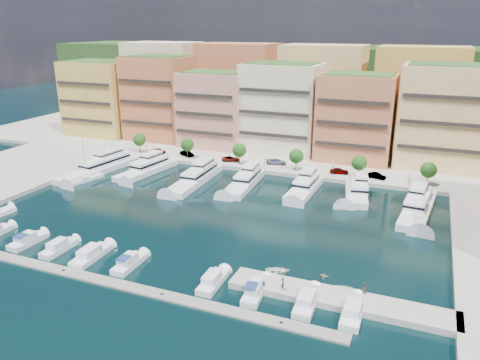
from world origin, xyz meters
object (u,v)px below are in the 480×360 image
at_px(cruiser_2, 59,248).
at_px(car_1, 187,153).
at_px(tree_1, 187,145).
at_px(yacht_1, 148,169).
at_px(tree_2, 239,150).
at_px(cruiser_6, 213,282).
at_px(tree_4, 359,163).
at_px(car_4, 339,171).
at_px(car_5, 377,176).
at_px(yacht_0, 103,166).
at_px(tender_1, 324,275).
at_px(lamppost_3, 333,166).
at_px(lamppost_4, 409,175).
at_px(cruiser_1, 27,241).
at_px(cruiser_3, 91,255).
at_px(tree_3, 296,156).
at_px(yacht_2, 197,177).
at_px(cruiser_9, 353,313).
at_px(tender_0, 278,271).
at_px(tender_3, 404,302).
at_px(person_0, 283,284).
at_px(car_2, 231,159).
at_px(yacht_5, 357,192).
at_px(lamppost_0, 147,146).
at_px(car_0, 159,151).
at_px(person_1, 364,288).
at_px(car_3, 276,162).
at_px(cruiser_4, 129,263).
at_px(tree_5, 429,170).
at_px(cruiser_7, 255,291).
at_px(lamppost_1, 203,152).
at_px(yacht_6, 418,206).
at_px(tender_2, 343,289).
at_px(lamppost_2, 264,159).
at_px(sailboat_2, 86,179).

relative_size(cruiser_2, car_1, 1.52).
height_order(tree_1, yacht_1, tree_1).
xyz_separation_m(tree_2, cruiser_6, (19.52, -58.08, -4.20)).
bearing_deg(tree_4, car_1, 178.54).
height_order(car_4, car_5, car_4).
relative_size(yacht_0, tender_1, 19.93).
xyz_separation_m(tree_1, yacht_1, (-4.36, -13.80, -3.65)).
bearing_deg(tree_1, tree_4, 0.00).
bearing_deg(lamppost_3, lamppost_4, 0.00).
relative_size(cruiser_1, cruiser_3, 0.84).
distance_m(tree_3, yacht_2, 26.32).
bearing_deg(cruiser_9, tender_0, 150.91).
distance_m(cruiser_3, tender_0, 31.26).
relative_size(tender_3, tender_0, 0.40).
bearing_deg(person_0, cruiser_2, 70.48).
xyz_separation_m(yacht_1, car_2, (17.29, 14.91, 0.59)).
height_order(yacht_5, car_1, yacht_5).
xyz_separation_m(tree_3, person_0, (14.09, -56.85, -2.77)).
bearing_deg(car_4, lamppost_0, 79.31).
bearing_deg(cruiser_1, car_0, 98.79).
height_order(cruiser_2, person_1, person_1).
xyz_separation_m(car_3, person_0, (20.50, -59.91, 0.18)).
bearing_deg(cruiser_4, tree_5, 53.23).
distance_m(yacht_5, tender_3, 43.13).
distance_m(yacht_1, car_0, 15.82).
bearing_deg(cruiser_7, car_2, 116.41).
distance_m(tree_4, lamppost_1, 42.07).
xyz_separation_m(yacht_0, car_2, (29.33, 18.07, 0.47)).
bearing_deg(car_1, cruiser_1, -155.63).
xyz_separation_m(yacht_6, cruiser_4, (-42.17, -42.89, -0.64)).
height_order(tender_1, car_0, car_0).
bearing_deg(yacht_5, yacht_0, -175.16).
height_order(tree_1, car_5, tree_1).
height_order(yacht_2, cruiser_2, yacht_2).
relative_size(tender_2, car_2, 0.79).
distance_m(lamppost_2, tender_2, 58.58).
relative_size(tree_1, car_2, 1.16).
relative_size(cruiser_6, cruiser_9, 0.95).
bearing_deg(tender_3, sailboat_2, 49.85).
height_order(tree_1, lamppost_3, tree_1).
height_order(tender_2, car_0, car_0).
distance_m(lamppost_3, cruiser_1, 70.54).
bearing_deg(tender_1, car_4, 16.96).
distance_m(tender_2, car_5, 53.17).
height_order(lamppost_1, yacht_6, yacht_6).
xyz_separation_m(cruiser_1, car_2, (13.96, 59.20, 1.11)).
bearing_deg(person_1, lamppost_0, -63.78).
bearing_deg(yacht_2, tender_1, -40.77).
xyz_separation_m(sailboat_2, car_0, (4.99, 26.43, 1.43)).
bearing_deg(car_3, tree_2, 93.95).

